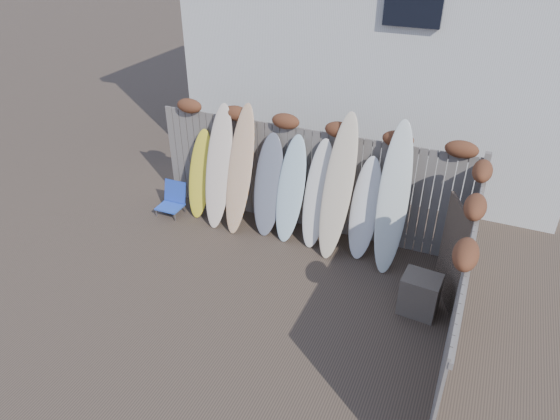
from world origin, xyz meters
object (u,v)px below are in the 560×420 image
at_px(beach_chair, 173,199).
at_px(lattice_panel, 454,257).
at_px(surfboard_0, 200,174).
at_px(wooden_crate, 420,294).

relative_size(beach_chair, lattice_panel, 0.38).
distance_m(beach_chair, surfboard_0, 0.83).
distance_m(wooden_crate, surfboard_0, 4.74).
bearing_deg(beach_chair, wooden_crate, -10.71).
relative_size(wooden_crate, surfboard_0, 0.36).
bearing_deg(lattice_panel, surfboard_0, 147.70).
height_order(lattice_panel, surfboard_0, surfboard_0).
relative_size(wooden_crate, lattice_panel, 0.39).
height_order(wooden_crate, surfboard_0, surfboard_0).
xyz_separation_m(lattice_panel, surfboard_0, (-4.91, 0.79, 0.02)).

